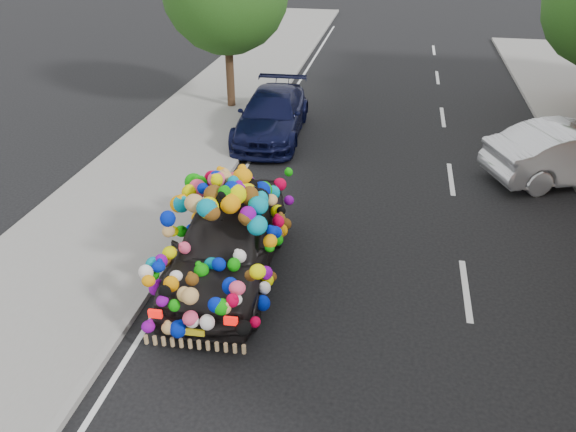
# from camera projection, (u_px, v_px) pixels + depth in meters

# --- Properties ---
(ground) EXTENTS (100.00, 100.00, 0.00)m
(ground) POSITION_uv_depth(u_px,v_px,m) (283.00, 269.00, 11.39)
(ground) COLOR black
(ground) RESTS_ON ground
(sidewalk) EXTENTS (4.00, 60.00, 0.12)m
(sidewalk) POSITION_uv_depth(u_px,v_px,m) (87.00, 245.00, 12.08)
(sidewalk) COLOR gray
(sidewalk) RESTS_ON ground
(kerb) EXTENTS (0.15, 60.00, 0.13)m
(kerb) POSITION_uv_depth(u_px,v_px,m) (173.00, 254.00, 11.75)
(kerb) COLOR gray
(kerb) RESTS_ON ground
(lane_markings) EXTENTS (6.00, 50.00, 0.01)m
(lane_markings) POSITION_uv_depth(u_px,v_px,m) (466.00, 290.00, 10.79)
(lane_markings) COLOR silver
(lane_markings) RESTS_ON ground
(plush_art_car) EXTENTS (2.42, 4.83, 2.19)m
(plush_art_car) POSITION_uv_depth(u_px,v_px,m) (226.00, 226.00, 10.68)
(plush_art_car) COLOR black
(plush_art_car) RESTS_ON ground
(navy_sedan) EXTENTS (2.16, 4.85, 1.38)m
(navy_sedan) POSITION_uv_depth(u_px,v_px,m) (272.00, 115.00, 17.47)
(navy_sedan) COLOR black
(navy_sedan) RESTS_ON ground
(silver_hatchback) EXTENTS (4.87, 3.24, 1.52)m
(silver_hatchback) POSITION_uv_depth(u_px,v_px,m) (575.00, 153.00, 14.67)
(silver_hatchback) COLOR silver
(silver_hatchback) RESTS_ON ground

